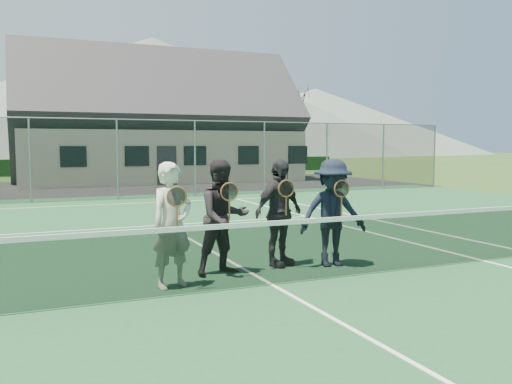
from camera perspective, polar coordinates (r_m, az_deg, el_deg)
ground at (r=27.29m, az=-16.49°, el=0.46°), size 220.00×220.00×0.00m
court_surface at (r=8.01m, az=1.70°, el=-9.84°), size 30.00×30.00×0.02m
tarmac_carpark at (r=27.09m, az=-24.92°, el=0.18°), size 40.00×12.00×0.01m
hedge_row at (r=39.17m, az=-18.68°, el=2.53°), size 40.00×1.20×1.10m
hill_centre at (r=105.02m, az=-10.77°, el=9.80°), size 120.00×120.00×22.00m
hill_east at (r=117.60m, az=6.28°, el=7.38°), size 90.00×90.00×14.00m
court_markings at (r=8.01m, az=1.70°, el=-9.73°), size 11.03×23.83×0.01m
tennis_net at (r=7.89m, az=1.71°, el=-6.12°), size 11.68×0.08×1.10m
perimeter_fence at (r=20.78m, az=-14.38°, el=3.36°), size 30.07×0.07×3.02m
clubhouse at (r=31.91m, az=-10.35°, el=8.38°), size 15.60×8.20×7.70m
tree_c at (r=40.53m, az=-16.15°, el=10.09°), size 3.20×3.20×7.77m
tree_d at (r=43.00m, az=-2.61°, el=9.97°), size 3.20×3.20×7.77m
tree_e at (r=45.48m, az=4.57°, el=9.69°), size 3.20×3.20×7.77m
player_a at (r=7.81m, az=-8.82°, el=-3.45°), size 0.76×0.62×1.80m
player_b at (r=8.52m, az=-3.45°, el=-2.70°), size 0.95×0.79×1.80m
player_c at (r=9.10m, az=2.43°, el=-2.20°), size 1.14×0.79×1.80m
player_d at (r=9.18m, az=8.07°, el=-2.19°), size 1.25×0.84×1.80m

